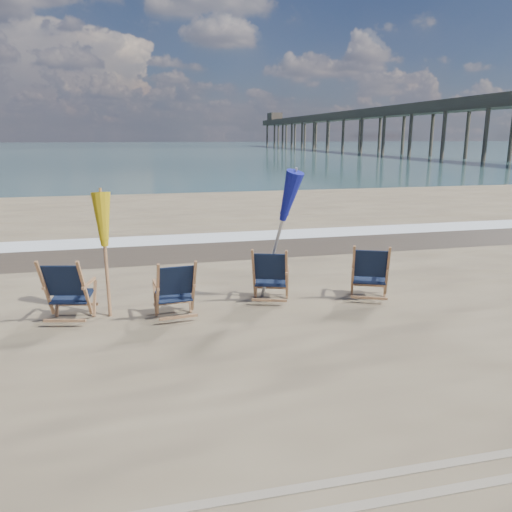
# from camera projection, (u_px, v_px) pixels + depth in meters

# --- Properties ---
(ocean) EXTENTS (400.00, 400.00, 0.00)m
(ocean) POSITION_uv_depth(u_px,v_px,m) (142.00, 147.00, 127.36)
(ocean) COLOR #395B5E
(ocean) RESTS_ON ground
(surf_foam) EXTENTS (200.00, 1.40, 0.01)m
(surf_foam) POSITION_uv_depth(u_px,v_px,m) (206.00, 238.00, 14.17)
(surf_foam) COLOR silver
(surf_foam) RESTS_ON ground
(wet_sand_strip) EXTENTS (200.00, 2.60, 0.00)m
(wet_sand_strip) POSITION_uv_depth(u_px,v_px,m) (214.00, 249.00, 12.75)
(wet_sand_strip) COLOR #42362A
(wet_sand_strip) RESTS_ON ground
(beach_chair_0) EXTENTS (0.83, 0.89, 1.06)m
(beach_chair_0) POSITION_uv_depth(u_px,v_px,m) (85.00, 291.00, 7.55)
(beach_chair_0) COLOR #111B33
(beach_chair_0) RESTS_ON ground
(beach_chair_1) EXTENTS (0.70, 0.77, 1.00)m
(beach_chair_1) POSITION_uv_depth(u_px,v_px,m) (194.00, 289.00, 7.79)
(beach_chair_1) COLOR #111B33
(beach_chair_1) RESTS_ON ground
(beach_chair_2) EXTENTS (0.85, 0.90, 1.00)m
(beach_chair_2) POSITION_uv_depth(u_px,v_px,m) (287.00, 276.00, 8.47)
(beach_chair_2) COLOR #111B33
(beach_chair_2) RESTS_ON ground
(beach_chair_3) EXTENTS (0.91, 0.95, 1.04)m
(beach_chair_3) POSITION_uv_depth(u_px,v_px,m) (387.00, 274.00, 8.56)
(beach_chair_3) COLOR #111B33
(beach_chair_3) RESTS_ON ground
(umbrella_yellow) EXTENTS (0.30, 0.30, 1.96)m
(umbrella_yellow) POSITION_uv_depth(u_px,v_px,m) (104.00, 226.00, 7.80)
(umbrella_yellow) COLOR #A37049
(umbrella_yellow) RESTS_ON ground
(umbrella_blue) EXTENTS (0.30, 0.30, 2.35)m
(umbrella_blue) POSITION_uv_depth(u_px,v_px,m) (277.00, 198.00, 8.35)
(umbrella_blue) COLOR #A5A5AD
(umbrella_blue) RESTS_ON ground
(fishing_pier) EXTENTS (4.40, 140.00, 9.30)m
(fishing_pier) POSITION_uv_depth(u_px,v_px,m) (376.00, 125.00, 83.79)
(fishing_pier) COLOR brown
(fishing_pier) RESTS_ON ground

